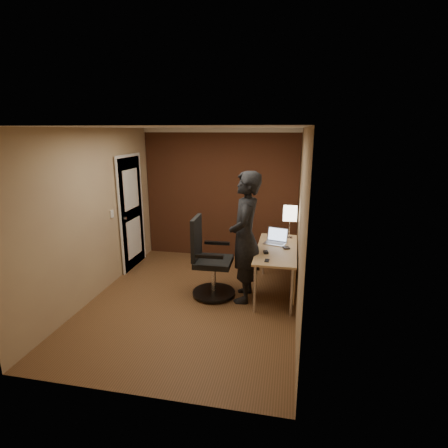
{
  "coord_description": "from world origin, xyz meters",
  "views": [
    {
      "loc": [
        1.38,
        -4.59,
        2.47
      ],
      "look_at": [
        0.35,
        0.55,
        1.05
      ],
      "focal_mm": 28.0,
      "sensor_mm": 36.0,
      "label": 1
    }
  ],
  "objects": [
    {
      "name": "person",
      "position": [
        0.73,
        0.2,
        0.96
      ],
      "size": [
        0.48,
        0.72,
        1.92
      ],
      "primitive_type": "imported",
      "rotation": [
        0.0,
        0.0,
        -1.54
      ],
      "color": "black",
      "rests_on": "ground"
    },
    {
      "name": "desk",
      "position": [
        1.25,
        0.49,
        0.6
      ],
      "size": [
        0.6,
        1.5,
        0.73
      ],
      "color": "#D3B479",
      "rests_on": "ground"
    },
    {
      "name": "desk_lamp",
      "position": [
        1.35,
        1.04,
        1.15
      ],
      "size": [
        0.22,
        0.22,
        0.54
      ],
      "color": "silver",
      "rests_on": "desk"
    },
    {
      "name": "laptop",
      "position": [
        1.16,
        0.75,
        0.79
      ],
      "size": [
        0.39,
        0.34,
        0.23
      ],
      "color": "silver",
      "rests_on": "desk"
    },
    {
      "name": "phone",
      "position": [
        1.08,
        -0.07,
        0.73
      ],
      "size": [
        0.06,
        0.12,
        0.01
      ],
      "primitive_type": "cube",
      "rotation": [
        0.0,
        0.0,
        -0.04
      ],
      "color": "black",
      "rests_on": "desk"
    },
    {
      "name": "room",
      "position": [
        -0.27,
        1.54,
        1.37
      ],
      "size": [
        4.0,
        4.0,
        4.0
      ],
      "color": "brown",
      "rests_on": "ground"
    },
    {
      "name": "mouse",
      "position": [
        1.04,
        0.23,
        0.75
      ],
      "size": [
        0.09,
        0.11,
        0.03
      ],
      "primitive_type": "cube",
      "rotation": [
        0.0,
        0.0,
        0.28
      ],
      "color": "black",
      "rests_on": "desk"
    },
    {
      "name": "wallet",
      "position": [
        1.32,
        0.51,
        0.74
      ],
      "size": [
        0.12,
        0.13,
        0.02
      ],
      "primitive_type": "cube",
      "rotation": [
        0.0,
        0.0,
        0.33
      ],
      "color": "black",
      "rests_on": "desk"
    },
    {
      "name": "office_chair",
      "position": [
        0.18,
        0.19,
        0.53
      ],
      "size": [
        0.65,
        0.68,
        1.2
      ],
      "color": "black",
      "rests_on": "ground"
    }
  ]
}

